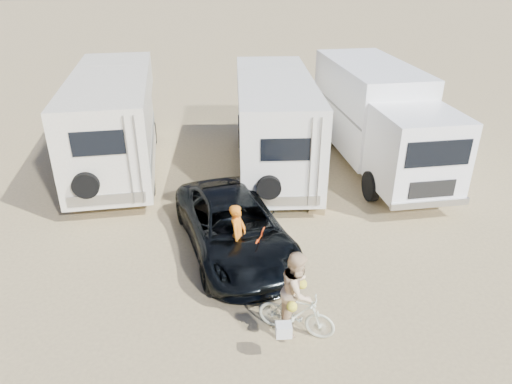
{
  "coord_description": "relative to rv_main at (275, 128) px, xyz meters",
  "views": [
    {
      "loc": [
        -1.69,
        -8.03,
        6.75
      ],
      "look_at": [
        -0.92,
        2.61,
        1.3
      ],
      "focal_mm": 33.45,
      "sensor_mm": 36.0,
      "label": 1
    }
  ],
  "objects": [
    {
      "name": "box_truck",
      "position": [
        3.51,
        0.16,
        0.08
      ],
      "size": [
        3.04,
        7.79,
        3.32
      ],
      "primitive_type": null,
      "rotation": [
        0.0,
        0.0,
        0.09
      ],
      "color": "white",
      "rests_on": "ground"
    },
    {
      "name": "crate",
      "position": [
        0.98,
        -2.79,
        -1.4
      ],
      "size": [
        0.59,
        0.59,
        0.37
      ],
      "primitive_type": "cube",
      "rotation": [
        0.0,
        0.0,
        -0.34
      ],
      "color": "olive",
      "rests_on": "ground"
    },
    {
      "name": "rider_woman",
      "position": [
        -0.38,
        -7.59,
        -0.74
      ],
      "size": [
        0.92,
        1.01,
        1.69
      ],
      "primitive_type": "imported",
      "rotation": [
        0.0,
        0.0,
        1.15
      ],
      "color": "#D4B188",
      "rests_on": "ground"
    },
    {
      "name": "dark_suv",
      "position": [
        -1.48,
        -4.62,
        -0.91
      ],
      "size": [
        3.33,
        5.23,
        1.34
      ],
      "primitive_type": "imported",
      "rotation": [
        0.0,
        0.0,
        0.24
      ],
      "color": "black",
      "rests_on": "ground"
    },
    {
      "name": "bike_man",
      "position": [
        -1.42,
        -5.42,
        -1.06
      ],
      "size": [
        2.11,
        1.32,
        1.04
      ],
      "primitive_type": "imported",
      "rotation": [
        0.0,
        0.0,
        1.23
      ],
      "color": "#D7400F",
      "rests_on": "ground"
    },
    {
      "name": "bike_parked",
      "position": [
        4.61,
        -1.26,
        -1.1
      ],
      "size": [
        1.75,
        1.71,
        0.95
      ],
      "primitive_type": "imported",
      "rotation": [
        0.0,
        0.0,
        0.81
      ],
      "color": "black",
      "rests_on": "ground"
    },
    {
      "name": "ground",
      "position": [
        0.02,
        -6.61,
        -1.58
      ],
      "size": [
        140.0,
        140.0,
        0.0
      ],
      "primitive_type": "plane",
      "color": "tan",
      "rests_on": "ground"
    },
    {
      "name": "cooler",
      "position": [
        -0.76,
        -3.25,
        -1.37
      ],
      "size": [
        0.55,
        0.41,
        0.43
      ],
      "primitive_type": "cube",
      "rotation": [
        0.0,
        0.0,
        0.03
      ],
      "color": "#296A8E",
      "rests_on": "ground"
    },
    {
      "name": "rv_main",
      "position": [
        0.0,
        0.0,
        0.0
      ],
      "size": [
        2.51,
        6.72,
        3.16
      ],
      "primitive_type": null,
      "rotation": [
        0.0,
        0.0,
        -0.03
      ],
      "color": "silver",
      "rests_on": "ground"
    },
    {
      "name": "bike_woman",
      "position": [
        -0.38,
        -7.59,
        -1.12
      ],
      "size": [
        1.59,
        1.03,
        0.93
      ],
      "primitive_type": "imported",
      "rotation": [
        0.0,
        0.0,
        1.15
      ],
      "color": "beige",
      "rests_on": "ground"
    },
    {
      "name": "rv_left",
      "position": [
        -5.25,
        0.71,
        0.01
      ],
      "size": [
        3.18,
        7.62,
        3.18
      ],
      "primitive_type": null,
      "rotation": [
        0.0,
        0.0,
        0.1
      ],
      "color": "beige",
      "rests_on": "ground"
    },
    {
      "name": "rider_man",
      "position": [
        -1.42,
        -5.42,
        -0.82
      ],
      "size": [
        0.53,
        0.65,
        1.52
      ],
      "primitive_type": "imported",
      "rotation": [
        0.0,
        0.0,
        1.23
      ],
      "color": "orange",
      "rests_on": "ground"
    }
  ]
}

